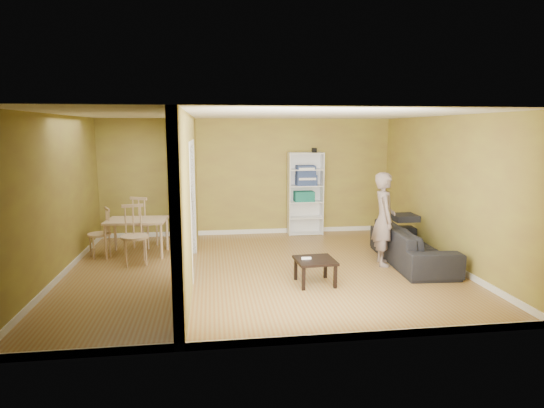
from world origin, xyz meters
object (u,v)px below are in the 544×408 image
Objects in this scene: chair_near at (135,235)px; chair_far at (145,221)px; coffee_table at (315,263)px; chair_left at (99,233)px; sofa at (412,240)px; bookshelf at (305,193)px; person at (384,211)px; dining_table at (137,223)px.

chair_near is 1.22m from chair_far.
chair_left reaches higher than coffee_table.
sofa is 1.21× the size of bookshelf.
person is at bearing -71.13° from bookshelf.
bookshelf is (-0.87, 2.56, -0.03)m from person.
bookshelf reaches higher than chair_far.
bookshelf is 1.76× the size of chair_near.
chair_near is (0.05, -0.63, -0.08)m from dining_table.
dining_table is 1.19× the size of chair_left.
chair_far is at bearing 106.94° from chair_left.
sofa is 3.81× the size of coffee_table.
person is 5.22m from chair_left.
dining_table is at bearing 82.11° from chair_near.
chair_far reaches higher than coffee_table.
person is 1.82× the size of chair_far.
dining_table is (-3.52, -1.33, -0.32)m from bookshelf.
bookshelf reaches higher than sofa.
person is at bearing -178.26° from chair_far.
person is 2.70m from bookshelf.
chair_near is (0.73, -0.56, 0.06)m from chair_left.
bookshelf is at bearing 28.58° from person.
person is 4.57m from dining_table.
chair_far is at bearing 137.40° from coffee_table.
bookshelf is at bearing 20.66° from dining_table.
bookshelf is 3.50m from coffee_table.
sofa is at bearing -13.92° from dining_table.
person reaches higher than sofa.
chair_left reaches higher than sofa.
sofa is at bearing -175.82° from chair_far.
chair_near is at bearing 91.83° from person.
chair_left is at bearing 86.80° from person.
chair_far is (-4.33, 1.82, -0.43)m from person.
sofa reaches higher than coffee_table.
chair_left is (-5.06, 1.16, -0.50)m from person.
chair_left is 0.88× the size of chair_near.
chair_near reaches higher than sofa.
chair_left is at bearing 151.08° from coffee_table.
person is 1.03× the size of bookshelf.
chair_left is 0.92m from chair_near.
coffee_table is 0.56× the size of chair_far.
bookshelf is 3.15× the size of coffee_table.
person is at bearing -15.69° from dining_table.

